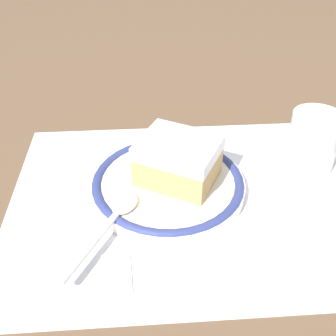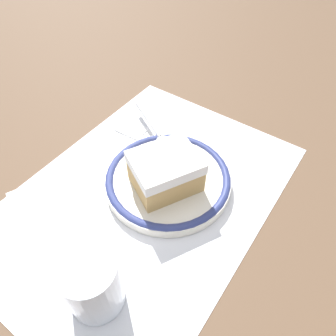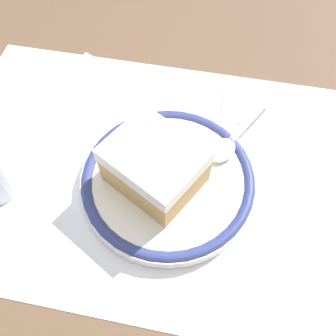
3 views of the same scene
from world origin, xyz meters
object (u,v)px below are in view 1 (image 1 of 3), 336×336
plate (168,184)px  sugar_packet (116,272)px  spoon (112,219)px  cake_slice (178,160)px  napkin (285,252)px  cup (311,147)px

plate → sugar_packet: (-0.06, -0.13, -0.01)m
plate → spoon: 0.09m
spoon → sugar_packet: size_ratio=2.58×
cake_slice → spoon: bearing=-137.7°
cake_slice → plate: bearing=-160.8°
cake_slice → napkin: size_ratio=0.85×
cake_slice → sugar_packet: cake_slice is taller
napkin → cup: bearing=63.2°
plate → cup: cup is taller
plate → sugar_packet: bearing=-116.0°
cake_slice → sugar_packet: (-0.07, -0.13, -0.04)m
plate → sugar_packet: size_ratio=3.81×
spoon → napkin: size_ratio=0.94×
cup → napkin: (-0.07, -0.14, -0.03)m
spoon → sugar_packet: (0.00, -0.06, -0.02)m
cake_slice → napkin: (0.10, -0.11, -0.04)m
napkin → sugar_packet: (-0.18, -0.02, 0.00)m
plate → sugar_packet: plate is taller
sugar_packet → plate: bearing=64.0°
napkin → spoon: bearing=167.0°
spoon → cup: bearing=21.4°
cake_slice → napkin: bearing=-47.5°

